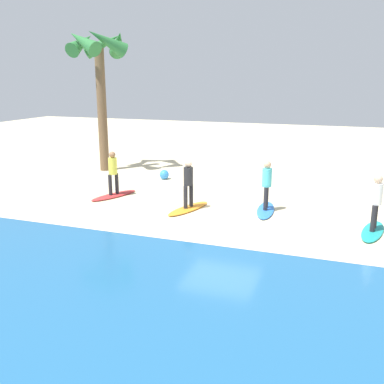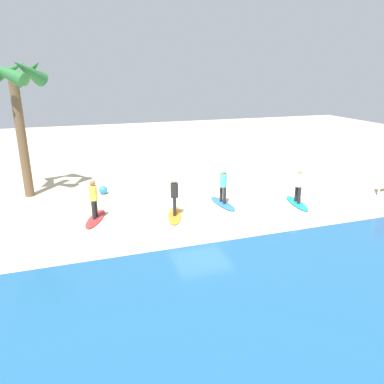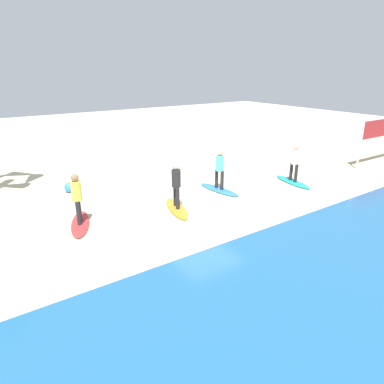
{
  "view_description": "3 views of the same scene",
  "coord_description": "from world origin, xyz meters",
  "px_view_note": "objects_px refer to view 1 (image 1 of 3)",
  "views": [
    {
      "loc": [
        -3.79,
        13.52,
        4.39
      ],
      "look_at": [
        0.81,
        0.74,
        0.85
      ],
      "focal_mm": 41.09,
      "sensor_mm": 36.0,
      "label": 1
    },
    {
      "loc": [
        5.1,
        14.13,
        5.96
      ],
      "look_at": [
        0.37,
        -0.19,
        0.96
      ],
      "focal_mm": 34.25,
      "sensor_mm": 36.0,
      "label": 2
    },
    {
      "loc": [
        7.26,
        9.74,
        4.84
      ],
      "look_at": [
        0.92,
        0.54,
        0.78
      ],
      "focal_mm": 32.17,
      "sensor_mm": 36.0,
      "label": 3
    }
  ],
  "objects_px": {
    "surfboard_teal": "(373,231)",
    "surfer_red": "(113,170)",
    "surfboard_blue": "(265,210)",
    "palm_tree": "(99,57)",
    "surfer_orange": "(188,180)",
    "surfer_teal": "(376,199)",
    "beach_ball": "(164,175)",
    "surfboard_orange": "(188,208)",
    "surfer_blue": "(267,182)",
    "surfboard_red": "(114,195)"
  },
  "relations": [
    {
      "from": "surfboard_teal",
      "to": "surfer_red",
      "type": "distance_m",
      "value": 9.26
    },
    {
      "from": "surfboard_teal",
      "to": "surfer_red",
      "type": "xyz_separation_m",
      "value": [
        9.15,
        -1.03,
        0.99
      ]
    },
    {
      "from": "surfboard_teal",
      "to": "surfer_blue",
      "type": "relative_size",
      "value": 1.28
    },
    {
      "from": "surfer_teal",
      "to": "surfer_orange",
      "type": "bearing_deg",
      "value": -3.37
    },
    {
      "from": "surfboard_orange",
      "to": "palm_tree",
      "type": "bearing_deg",
      "value": -111.66
    },
    {
      "from": "surfboard_blue",
      "to": "surfboard_orange",
      "type": "height_order",
      "value": "same"
    },
    {
      "from": "surfer_red",
      "to": "beach_ball",
      "type": "bearing_deg",
      "value": -100.81
    },
    {
      "from": "surfboard_orange",
      "to": "palm_tree",
      "type": "distance_m",
      "value": 9.48
    },
    {
      "from": "surfer_teal",
      "to": "beach_ball",
      "type": "height_order",
      "value": "surfer_teal"
    },
    {
      "from": "palm_tree",
      "to": "surfer_red",
      "type": "bearing_deg",
      "value": 124.48
    },
    {
      "from": "surfboard_teal",
      "to": "beach_ball",
      "type": "relative_size",
      "value": 4.98
    },
    {
      "from": "surfer_orange",
      "to": "surfer_red",
      "type": "height_order",
      "value": "same"
    },
    {
      "from": "surfboard_blue",
      "to": "surfboard_teal",
      "type": "bearing_deg",
      "value": 66.54
    },
    {
      "from": "surfer_blue",
      "to": "palm_tree",
      "type": "distance_m",
      "value": 10.56
    },
    {
      "from": "surfboard_orange",
      "to": "surfer_red",
      "type": "height_order",
      "value": "surfer_red"
    },
    {
      "from": "surfboard_blue",
      "to": "surfboard_orange",
      "type": "relative_size",
      "value": 1.0
    },
    {
      "from": "surfboard_blue",
      "to": "surfer_blue",
      "type": "bearing_deg",
      "value": 174.01
    },
    {
      "from": "surfboard_blue",
      "to": "palm_tree",
      "type": "relative_size",
      "value": 0.32
    },
    {
      "from": "surfer_teal",
      "to": "surfer_orange",
      "type": "xyz_separation_m",
      "value": [
        5.87,
        -0.35,
        0.0
      ]
    },
    {
      "from": "surfboard_teal",
      "to": "surfer_orange",
      "type": "distance_m",
      "value": 5.97
    },
    {
      "from": "surfboard_blue",
      "to": "surfer_orange",
      "type": "bearing_deg",
      "value": -80.37
    },
    {
      "from": "surfer_blue",
      "to": "surfer_red",
      "type": "xyz_separation_m",
      "value": [
        5.81,
        0.02,
        0.0
      ]
    },
    {
      "from": "surfer_blue",
      "to": "surfer_red",
      "type": "height_order",
      "value": "same"
    },
    {
      "from": "surfer_blue",
      "to": "palm_tree",
      "type": "bearing_deg",
      "value": -25.68
    },
    {
      "from": "surfboard_orange",
      "to": "surfer_red",
      "type": "distance_m",
      "value": 3.49
    },
    {
      "from": "surfer_teal",
      "to": "surfboard_blue",
      "type": "xyz_separation_m",
      "value": [
        3.34,
        -1.05,
        -0.99
      ]
    },
    {
      "from": "palm_tree",
      "to": "surfboard_teal",
      "type": "bearing_deg",
      "value": 156.51
    },
    {
      "from": "surfboard_red",
      "to": "beach_ball",
      "type": "height_order",
      "value": "beach_ball"
    },
    {
      "from": "surfboard_blue",
      "to": "surfer_red",
      "type": "bearing_deg",
      "value": -95.75
    },
    {
      "from": "palm_tree",
      "to": "beach_ball",
      "type": "distance_m",
      "value": 6.28
    },
    {
      "from": "surfboard_orange",
      "to": "surfer_orange",
      "type": "distance_m",
      "value": 0.99
    },
    {
      "from": "surfer_blue",
      "to": "beach_ball",
      "type": "height_order",
      "value": "surfer_blue"
    },
    {
      "from": "surfer_orange",
      "to": "beach_ball",
      "type": "height_order",
      "value": "surfer_orange"
    },
    {
      "from": "surfer_blue",
      "to": "surfboard_red",
      "type": "bearing_deg",
      "value": 0.24
    },
    {
      "from": "palm_tree",
      "to": "surfer_teal",
      "type": "bearing_deg",
      "value": 156.51
    },
    {
      "from": "surfer_blue",
      "to": "surfer_orange",
      "type": "height_order",
      "value": "same"
    },
    {
      "from": "surfer_blue",
      "to": "surfboard_blue",
      "type": "bearing_deg",
      "value": 90.0
    },
    {
      "from": "surfboard_blue",
      "to": "surfboard_red",
      "type": "xyz_separation_m",
      "value": [
        5.81,
        0.02,
        0.0
      ]
    },
    {
      "from": "surfboard_blue",
      "to": "surfer_teal",
      "type": "bearing_deg",
      "value": 66.54
    },
    {
      "from": "surfboard_orange",
      "to": "surfboard_red",
      "type": "height_order",
      "value": "same"
    },
    {
      "from": "surfer_orange",
      "to": "surfboard_blue",
      "type": "bearing_deg",
      "value": -164.38
    },
    {
      "from": "surfboard_red",
      "to": "beach_ball",
      "type": "xyz_separation_m",
      "value": [
        -0.64,
        -3.36,
        0.17
      ]
    },
    {
      "from": "surfboard_blue",
      "to": "surfer_orange",
      "type": "height_order",
      "value": "surfer_orange"
    },
    {
      "from": "surfer_teal",
      "to": "surfer_red",
      "type": "distance_m",
      "value": 9.21
    },
    {
      "from": "surfer_orange",
      "to": "palm_tree",
      "type": "bearing_deg",
      "value": -38.39
    },
    {
      "from": "surfer_teal",
      "to": "beach_ball",
      "type": "xyz_separation_m",
      "value": [
        8.51,
        -4.38,
        -0.83
      ]
    },
    {
      "from": "surfboard_red",
      "to": "palm_tree",
      "type": "xyz_separation_m",
      "value": [
        2.89,
        -4.21,
        5.29
      ]
    },
    {
      "from": "surfboard_red",
      "to": "surfer_red",
      "type": "height_order",
      "value": "surfer_red"
    },
    {
      "from": "surfboard_teal",
      "to": "palm_tree",
      "type": "distance_m",
      "value": 14.15
    },
    {
      "from": "surfer_orange",
      "to": "palm_tree",
      "type": "relative_size",
      "value": 0.25
    }
  ]
}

